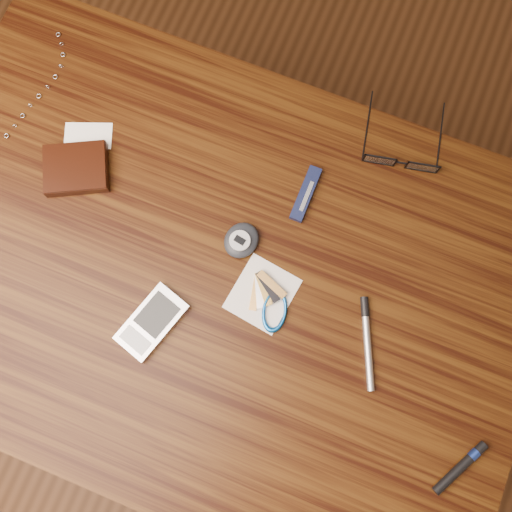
% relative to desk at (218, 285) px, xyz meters
% --- Properties ---
extents(ground, '(3.80, 3.80, 0.00)m').
position_rel_desk_xyz_m(ground, '(0.00, 0.00, -0.65)').
color(ground, '#472814').
rests_on(ground, ground).
extents(desk, '(1.00, 0.70, 0.75)m').
position_rel_desk_xyz_m(desk, '(0.00, 0.00, 0.00)').
color(desk, '#331B08').
rests_on(desk, ground).
extents(wallet_and_card, '(0.12, 0.15, 0.02)m').
position_rel_desk_xyz_m(wallet_and_card, '(-0.26, 0.08, 0.11)').
color(wallet_and_card, black).
rests_on(wallet_and_card, desk).
extents(eyeglasses, '(0.14, 0.14, 0.03)m').
position_rel_desk_xyz_m(eyeglasses, '(0.20, 0.28, 0.11)').
color(eyeglasses, black).
rests_on(eyeglasses, desk).
extents(pda_phone, '(0.09, 0.12, 0.02)m').
position_rel_desk_xyz_m(pda_phone, '(-0.06, -0.10, 0.11)').
color(pda_phone, silver).
rests_on(pda_phone, desk).
extents(pedometer, '(0.06, 0.07, 0.02)m').
position_rel_desk_xyz_m(pedometer, '(0.02, 0.06, 0.11)').
color(pedometer, black).
rests_on(pedometer, desk).
extents(notepad_keys, '(0.11, 0.11, 0.01)m').
position_rel_desk_xyz_m(notepad_keys, '(0.09, -0.01, 0.11)').
color(notepad_keys, silver).
rests_on(notepad_keys, desk).
extents(pocket_knife, '(0.02, 0.09, 0.01)m').
position_rel_desk_xyz_m(pocket_knife, '(0.08, 0.17, 0.11)').
color(pocket_knife, '#111A3B').
rests_on(pocket_knife, desk).
extents(silver_pen, '(0.07, 0.13, 0.01)m').
position_rel_desk_xyz_m(silver_pen, '(0.25, -0.00, 0.11)').
color(silver_pen, '#B6B6BB').
rests_on(silver_pen, desk).
extents(black_blue_pen, '(0.06, 0.09, 0.01)m').
position_rel_desk_xyz_m(black_blue_pen, '(0.43, -0.12, 0.11)').
color(black_blue_pen, black).
rests_on(black_blue_pen, desk).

